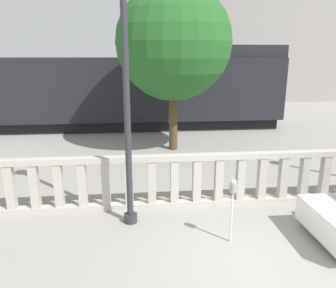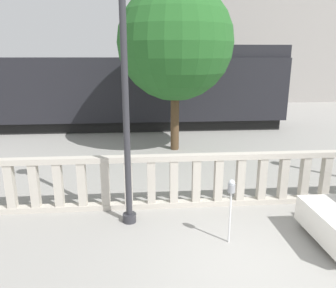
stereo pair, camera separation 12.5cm
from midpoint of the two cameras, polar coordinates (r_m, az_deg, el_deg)
The scene contains 7 objects.
ground_plane at distance 6.62m, azimuth 14.48°, elevation -19.95°, with size 160.00×160.00×0.00m, color gray.
balustrade at distance 8.48m, azimuth 9.18°, elevation -6.18°, with size 14.51×0.24×1.38m.
lamppost at distance 6.95m, azimuth -7.19°, elevation 16.34°, with size 0.42×0.42×6.34m.
parking_meter at distance 6.74m, azimuth 11.47°, elevation -8.46°, with size 0.15×0.15×1.39m.
train_near at distance 17.46m, azimuth -12.00°, elevation 8.88°, with size 19.49×2.93×4.22m.
building_block at distance 31.32m, azimuth 15.06°, elevation 22.35°, with size 12.88×7.52×15.73m.
tree_left at distance 12.98m, azimuth 1.56°, elevation 17.24°, with size 4.41×4.41×6.42m.
Camera 2 is at (-1.92, -5.07, 3.77)m, focal length 35.00 mm.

